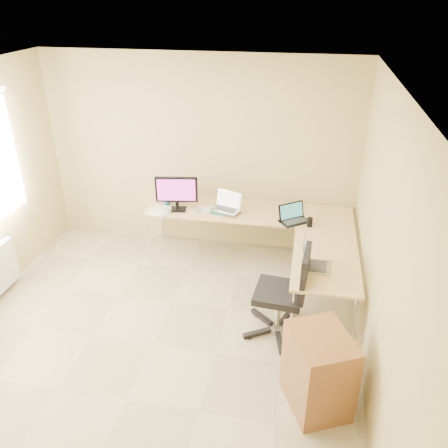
% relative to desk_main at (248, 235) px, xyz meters
% --- Properties ---
extents(floor, '(4.50, 4.50, 0.00)m').
position_rel_desk_main_xyz_m(floor, '(-0.72, -1.85, -0.36)').
color(floor, tan).
rests_on(floor, ground).
extents(ceiling, '(4.50, 4.50, 0.00)m').
position_rel_desk_main_xyz_m(ceiling, '(-0.72, -1.85, 2.24)').
color(ceiling, white).
rests_on(ceiling, ground).
extents(wall_back, '(4.50, 0.00, 4.50)m').
position_rel_desk_main_xyz_m(wall_back, '(-0.72, 0.40, 0.93)').
color(wall_back, tan).
rests_on(wall_back, ground).
extents(wall_right, '(0.00, 4.50, 4.50)m').
position_rel_desk_main_xyz_m(wall_right, '(1.38, -1.85, 0.93)').
color(wall_right, tan).
rests_on(wall_right, ground).
extents(desk_main, '(2.65, 0.70, 0.73)m').
position_rel_desk_main_xyz_m(desk_main, '(0.00, 0.00, 0.00)').
color(desk_main, tan).
rests_on(desk_main, ground).
extents(desk_return, '(0.70, 1.30, 0.73)m').
position_rel_desk_main_xyz_m(desk_return, '(0.98, -1.00, 0.00)').
color(desk_return, tan).
rests_on(desk_return, ground).
extents(monitor, '(0.56, 0.25, 0.46)m').
position_rel_desk_main_xyz_m(monitor, '(-0.90, -0.16, 0.59)').
color(monitor, black).
rests_on(monitor, desk_main).
extents(book_stack, '(0.21, 0.28, 0.04)m').
position_rel_desk_main_xyz_m(book_stack, '(-0.35, -0.08, 0.39)').
color(book_stack, '#175750').
rests_on(book_stack, desk_main).
extents(laptop_center, '(0.41, 0.36, 0.22)m').
position_rel_desk_main_xyz_m(laptop_center, '(-0.27, -0.14, 0.52)').
color(laptop_center, silver).
rests_on(laptop_center, desk_main).
extents(laptop_black, '(0.43, 0.42, 0.22)m').
position_rel_desk_main_xyz_m(laptop_black, '(0.60, -0.21, 0.48)').
color(laptop_black, black).
rests_on(laptop_black, desk_main).
extents(keyboard, '(0.48, 0.26, 0.02)m').
position_rel_desk_main_xyz_m(keyboard, '(-0.38, -0.06, 0.38)').
color(keyboard, silver).
rests_on(keyboard, desk_main).
extents(mouse, '(0.11, 0.08, 0.04)m').
position_rel_desk_main_xyz_m(mouse, '(-0.09, -0.07, 0.38)').
color(mouse, white).
rests_on(mouse, desk_main).
extents(mug, '(0.12, 0.12, 0.09)m').
position_rel_desk_main_xyz_m(mug, '(-0.98, -0.30, 0.41)').
color(mug, beige).
rests_on(mug, desk_main).
extents(cd_stack, '(0.14, 0.14, 0.03)m').
position_rel_desk_main_xyz_m(cd_stack, '(-0.63, -0.15, 0.38)').
color(cd_stack, '#AEB0D1').
rests_on(cd_stack, desk_main).
extents(water_bottle, '(0.09, 0.09, 0.31)m').
position_rel_desk_main_xyz_m(water_bottle, '(-1.08, -0.02, 0.52)').
color(water_bottle, teal).
rests_on(water_bottle, desk_main).
extents(papers, '(0.26, 0.34, 0.01)m').
position_rel_desk_main_xyz_m(papers, '(-1.13, -0.23, 0.37)').
color(papers, white).
rests_on(papers, desk_main).
extents(white_box, '(0.26, 0.22, 0.08)m').
position_rel_desk_main_xyz_m(white_box, '(-1.08, 0.20, 0.41)').
color(white_box, beige).
rests_on(white_box, desk_main).
extents(desk_fan, '(0.25, 0.25, 0.29)m').
position_rel_desk_main_xyz_m(desk_fan, '(-0.88, 0.20, 0.51)').
color(desk_fan, silver).
rests_on(desk_fan, desk_main).
extents(black_cup, '(0.08, 0.08, 0.11)m').
position_rel_desk_main_xyz_m(black_cup, '(0.79, -0.30, 0.42)').
color(black_cup, black).
rests_on(black_cup, desk_main).
extents(laptop_return, '(0.36, 0.29, 0.23)m').
position_rel_desk_main_xyz_m(laptop_return, '(0.88, -1.19, 0.48)').
color(laptop_return, '#A7A7A7').
rests_on(laptop_return, desk_return).
extents(office_chair, '(0.68, 0.68, 1.05)m').
position_rel_desk_main_xyz_m(office_chair, '(0.52, -1.40, 0.14)').
color(office_chair, black).
rests_on(office_chair, ground).
extents(cabinet, '(0.66, 0.71, 0.79)m').
position_rel_desk_main_xyz_m(cabinet, '(0.94, -2.27, -0.01)').
color(cabinet, brown).
rests_on(cabinet, ground).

